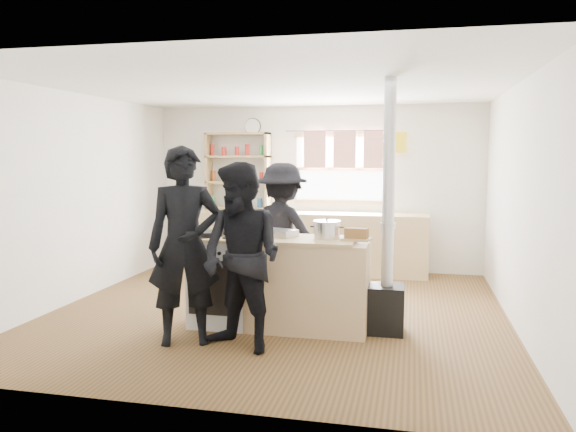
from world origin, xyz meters
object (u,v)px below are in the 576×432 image
object	(u,v)px
roast_tray	(278,233)
flue_heater	(387,268)
cooking_island	(279,282)
bread_board	(356,235)
skillet_greens	(208,233)
person_far	(282,233)
thermos	(389,204)
stockpot_stove	(234,227)
stockpot_counter	(327,230)
person_near_left	(185,246)
person_near_right	(242,258)

from	to	relation	value
roast_tray	flue_heater	bearing A→B (deg)	-0.66
cooking_island	bread_board	xyz separation A→B (m)	(0.79, -0.02, 0.51)
skillet_greens	person_far	world-z (taller)	person_far
thermos	stockpot_stove	distance (m)	3.07
stockpot_counter	person_far	size ratio (longest dim) A/B	0.16
stockpot_counter	person_near_left	bearing A→B (deg)	-150.73
cooking_island	person_near_left	distance (m)	1.09
skillet_greens	stockpot_stove	bearing A→B (deg)	34.92
stockpot_counter	person_near_right	bearing A→B (deg)	-130.40
roast_tray	person_near_right	distance (m)	0.83
cooking_island	stockpot_counter	distance (m)	0.74
roast_tray	person_near_left	distance (m)	1.03
thermos	person_near_right	world-z (taller)	person_near_right
person_near_left	person_far	size ratio (longest dim) A/B	1.11
bread_board	flue_heater	distance (m)	0.45
skillet_greens	stockpot_counter	world-z (taller)	stockpot_counter
skillet_greens	roast_tray	world-z (taller)	roast_tray
roast_tray	bread_board	xyz separation A→B (m)	(0.81, -0.09, 0.01)
roast_tray	person_near_right	bearing A→B (deg)	-100.01
cooking_island	stockpot_stove	bearing A→B (deg)	170.41
skillet_greens	cooking_island	bearing A→B (deg)	5.66
stockpot_stove	flue_heater	xyz separation A→B (m)	(1.59, -0.02, -0.36)
cooking_island	bread_board	bearing A→B (deg)	-1.27
person_near_right	bread_board	bearing A→B (deg)	60.69
thermos	skillet_greens	xyz separation A→B (m)	(-1.71, -2.84, -0.10)
bread_board	person_near_right	xyz separation A→B (m)	(-0.95, -0.72, -0.13)
person_near_left	cooking_island	bearing A→B (deg)	18.81
roast_tray	person_far	bearing A→B (deg)	100.76
stockpot_counter	bread_board	world-z (taller)	stockpot_counter
thermos	stockpot_counter	distance (m)	2.78
thermos	skillet_greens	world-z (taller)	thermos
roast_tray	bread_board	bearing A→B (deg)	-6.46
thermos	stockpot_counter	xyz separation A→B (m)	(-0.49, -2.74, -0.04)
person_near_right	cooking_island	bearing A→B (deg)	101.11
person_near_right	stockpot_stove	bearing A→B (deg)	136.20
roast_tray	person_far	world-z (taller)	person_far
stockpot_counter	stockpot_stove	bearing A→B (deg)	176.82
skillet_greens	person_far	size ratio (longest dim) A/B	0.20
bread_board	person_near_left	xyz separation A→B (m)	(-1.52, -0.64, -0.06)
bread_board	person_far	bearing A→B (deg)	133.27
roast_tray	skillet_greens	bearing A→B (deg)	-168.32
flue_heater	stockpot_counter	bearing A→B (deg)	-176.99
thermos	person_near_left	bearing A→B (deg)	-116.65
thermos	stockpot_counter	world-z (taller)	thermos
cooking_island	person_near_right	size ratio (longest dim) A/B	1.16
skillet_greens	person_near_right	world-z (taller)	person_near_right
roast_tray	bread_board	size ratio (longest dim) A/B	1.31
bread_board	person_near_left	bearing A→B (deg)	-157.24
thermos	cooking_island	bearing A→B (deg)	-109.50
stockpot_stove	person_far	xyz separation A→B (m)	(0.30, 0.95, -0.18)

